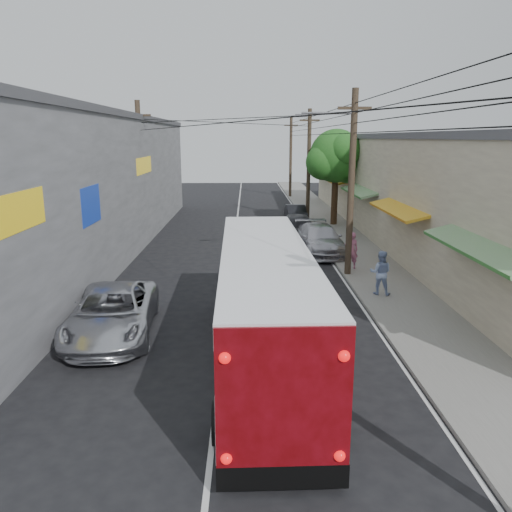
% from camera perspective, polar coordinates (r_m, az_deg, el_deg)
% --- Properties ---
extents(ground, '(120.00, 120.00, 0.00)m').
position_cam_1_polar(ground, '(10.31, -5.28, -22.40)').
color(ground, black).
rests_on(ground, ground).
extents(sidewalk, '(3.00, 80.00, 0.12)m').
position_cam_1_polar(sidewalk, '(29.53, 10.24, 1.54)').
color(sidewalk, slate).
rests_on(sidewalk, ground).
extents(building_right, '(7.09, 40.00, 6.25)m').
position_cam_1_polar(building_right, '(32.16, 17.71, 7.65)').
color(building_right, beige).
rests_on(building_right, ground).
extents(building_left, '(7.20, 36.00, 7.25)m').
position_cam_1_polar(building_left, '(28.00, -20.49, 7.71)').
color(building_left, gray).
rests_on(building_left, ground).
extents(utility_poles, '(11.80, 45.28, 8.00)m').
position_cam_1_polar(utility_poles, '(28.83, 3.77, 9.61)').
color(utility_poles, '#473828').
rests_on(utility_poles, ground).
extents(street_tree, '(4.40, 4.00, 6.60)m').
position_cam_1_polar(street_tree, '(34.93, 9.24, 11.02)').
color(street_tree, '#3F2B19').
rests_on(street_tree, ground).
extents(coach_bus, '(2.72, 11.05, 3.17)m').
position_cam_1_polar(coach_bus, '(13.62, 0.99, -5.36)').
color(coach_bus, white).
rests_on(coach_bus, ground).
extents(jeepney, '(2.93, 5.54, 1.49)m').
position_cam_1_polar(jeepney, '(16.16, -16.08, -6.21)').
color(jeepney, silver).
rests_on(jeepney, ground).
extents(parked_suv, '(2.55, 5.36, 1.51)m').
position_cam_1_polar(parked_suv, '(26.67, 7.31, 1.90)').
color(parked_suv, '#AAA9B2').
rests_on(parked_suv, ground).
extents(parked_car_mid, '(2.08, 4.76, 1.60)m').
position_cam_1_polar(parked_car_mid, '(29.80, 4.88, 3.25)').
color(parked_car_mid, '#222327').
rests_on(parked_car_mid, ground).
extents(parked_car_far, '(1.49, 3.91, 1.27)m').
position_cam_1_polar(parked_car_far, '(36.19, 4.58, 4.80)').
color(parked_car_far, black).
rests_on(parked_car_far, ground).
extents(pedestrian_near, '(0.65, 0.44, 1.72)m').
position_cam_1_polar(pedestrian_near, '(23.27, 10.85, 0.64)').
color(pedestrian_near, '#BF658E').
rests_on(pedestrian_near, sidewalk).
extents(pedestrian_far, '(0.99, 0.87, 1.71)m').
position_cam_1_polar(pedestrian_far, '(19.69, 14.04, -1.86)').
color(pedestrian_far, '#92A6D5').
rests_on(pedestrian_far, sidewalk).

